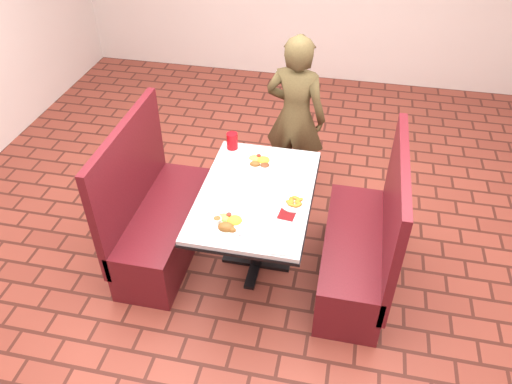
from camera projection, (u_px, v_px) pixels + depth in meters
room at (256, 34)px, 2.86m from camera, size 7.00×7.04×2.82m
dining_table at (256, 202)px, 3.65m from camera, size 0.81×1.21×0.75m
booth_bench_left at (158, 220)px, 3.98m from camera, size 0.47×1.20×1.17m
booth_bench_right at (360, 250)px, 3.72m from camera, size 0.47×1.20×1.17m
diner_person at (295, 117)px, 4.40m from camera, size 0.61×0.45×1.51m
near_dinner_plate at (228, 222)px, 3.30m from camera, size 0.25×0.25×0.08m
far_dinner_plate at (260, 161)px, 3.85m from camera, size 0.24×0.24×0.06m
plantain_plate at (294, 203)px, 3.47m from camera, size 0.20×0.20×0.03m
maroon_napkin at (287, 215)px, 3.39m from camera, size 0.12×0.12×0.00m
spoon_utensil at (276, 210)px, 3.43m from camera, size 0.04×0.14×0.00m
red_tumbler at (232, 141)px, 3.99m from camera, size 0.09×0.09×0.13m
paper_napkin at (282, 248)px, 3.14m from camera, size 0.18×0.14×0.01m
knife_utensil at (240, 226)px, 3.29m from camera, size 0.07×0.18×0.00m
fork_utensil at (234, 220)px, 3.34m from camera, size 0.01×0.16×0.00m
lettuce_shreds at (263, 188)px, 3.62m from camera, size 0.28×0.32×0.00m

